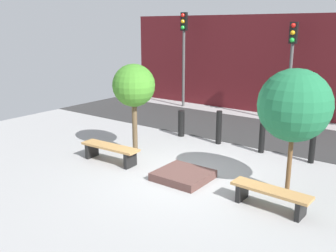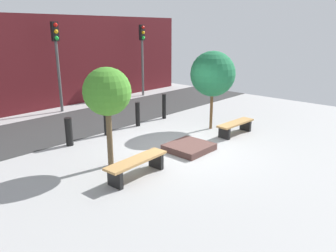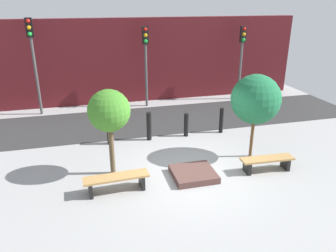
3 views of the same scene
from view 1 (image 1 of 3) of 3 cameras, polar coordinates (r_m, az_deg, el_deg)
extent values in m
plane|color=#9D9D9D|center=(9.27, 2.78, -7.82)|extent=(18.00, 18.00, 0.00)
cube|color=#303030|center=(13.40, 14.58, -1.04)|extent=(18.00, 3.55, 0.01)
cube|color=#511419|center=(15.96, 19.45, 8.53)|extent=(16.20, 0.50, 4.07)
cube|color=black|center=(10.79, -11.52, -3.64)|extent=(0.12, 0.44, 0.40)
cube|color=black|center=(9.88, -5.78, -5.14)|extent=(0.12, 0.44, 0.40)
cube|color=#B2844C|center=(10.25, -8.83, -3.14)|extent=(1.77, 0.52, 0.06)
cube|color=black|center=(8.22, 11.22, -9.78)|extent=(0.12, 0.42, 0.37)
cube|color=black|center=(7.78, 19.59, -11.90)|extent=(0.12, 0.42, 0.37)
cube|color=#B2844C|center=(7.89, 15.38, -9.42)|extent=(1.64, 0.49, 0.06)
cube|color=brown|center=(9.13, 2.32, -7.52)|extent=(1.23, 1.17, 0.19)
cylinder|color=brown|center=(10.84, -5.09, 0.14)|extent=(0.15, 0.15, 1.65)
sphere|color=#408228|center=(10.61, -5.24, 6.19)|extent=(1.21, 1.21, 1.21)
cylinder|color=brown|center=(8.65, 18.06, -4.80)|extent=(0.10, 0.10, 1.54)
sphere|color=#206C41|center=(8.34, 18.72, 3.00)|extent=(1.56, 1.56, 1.56)
cylinder|color=black|center=(12.53, 2.03, 0.40)|extent=(0.22, 0.22, 0.88)
cylinder|color=black|center=(11.78, 7.75, -0.22)|extent=(0.18, 0.18, 1.06)
cylinder|color=black|center=(11.22, 14.12, -1.78)|extent=(0.17, 0.17, 0.89)
cylinder|color=black|center=(10.77, 21.15, -2.77)|extent=(0.16, 0.16, 0.99)
cylinder|color=#4E4E4E|center=(17.11, 2.40, 9.92)|extent=(0.12, 0.12, 4.18)
cube|color=black|center=(17.05, 2.47, 15.62)|extent=(0.28, 0.16, 0.78)
sphere|color=red|center=(16.97, 2.27, 16.51)|extent=(0.17, 0.17, 0.17)
sphere|color=orange|center=(16.96, 2.26, 15.63)|extent=(0.17, 0.17, 0.17)
sphere|color=green|center=(16.96, 2.25, 14.75)|extent=(0.17, 0.17, 0.17)
cylinder|color=#505050|center=(14.96, 18.12, 7.65)|extent=(0.12, 0.12, 3.75)
cube|color=black|center=(14.86, 18.59, 13.32)|extent=(0.28, 0.16, 0.78)
sphere|color=red|center=(14.76, 18.54, 14.33)|extent=(0.17, 0.17, 0.17)
sphere|color=orange|center=(14.76, 18.46, 13.32)|extent=(0.17, 0.17, 0.17)
sphere|color=green|center=(14.77, 18.37, 12.32)|extent=(0.17, 0.17, 0.17)
camera|label=2|loc=(11.97, -47.93, 9.60)|focal=35.00mm
camera|label=3|loc=(7.77, -63.96, 16.72)|focal=35.00mm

